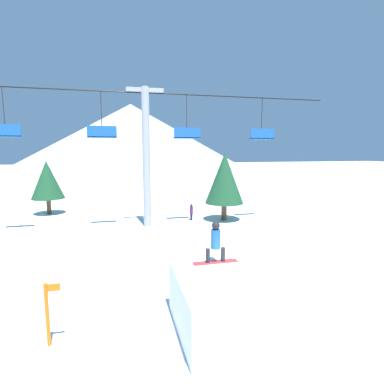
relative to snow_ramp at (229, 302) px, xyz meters
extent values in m
plane|color=white|center=(0.53, -0.66, -0.80)|extent=(220.00, 220.00, 0.00)
cone|color=silver|center=(0.53, 81.58, 8.22)|extent=(65.39, 65.39, 18.04)
cube|color=white|center=(0.00, 0.00, 0.00)|extent=(3.00, 3.20, 1.60)
cube|color=silver|center=(0.00, 1.55, 0.77)|extent=(3.00, 0.10, 0.06)
cube|color=#B22D2D|center=(-0.08, 1.07, 0.82)|extent=(1.45, 0.26, 0.03)
cylinder|color=black|center=(-0.33, 1.07, 1.05)|extent=(0.13, 0.13, 0.45)
cylinder|color=black|center=(0.18, 1.07, 1.05)|extent=(0.13, 0.13, 0.45)
cylinder|color=#1E5693|center=(-0.08, 1.07, 1.58)|extent=(0.30, 0.30, 0.61)
sphere|color=black|center=(-0.08, 1.07, 2.02)|extent=(0.26, 0.26, 0.26)
cylinder|color=#9E9EA3|center=(-1.23, 12.45, 3.81)|extent=(0.51, 0.51, 9.22)
cube|color=#9E9EA3|center=(-1.23, 12.45, 8.21)|extent=(2.40, 0.24, 0.24)
cylinder|color=black|center=(-1.23, 12.45, 8.01)|extent=(25.89, 0.08, 0.08)
cylinder|color=#28282D|center=(-9.48, 12.45, 6.59)|extent=(0.06, 0.06, 2.84)
cube|color=#195199|center=(-9.48, 12.45, 5.17)|extent=(1.80, 0.44, 0.08)
cube|color=#195199|center=(-9.48, 12.27, 5.52)|extent=(1.80, 0.08, 0.70)
cylinder|color=#28282D|center=(-3.98, 12.45, 6.59)|extent=(0.06, 0.06, 2.84)
cube|color=#195199|center=(-3.98, 12.45, 5.17)|extent=(1.80, 0.44, 0.08)
cube|color=#195199|center=(-3.98, 12.27, 5.52)|extent=(1.80, 0.08, 0.70)
cylinder|color=#28282D|center=(1.52, 12.45, 6.59)|extent=(0.06, 0.06, 2.84)
cube|color=#195199|center=(1.52, 12.45, 5.17)|extent=(1.80, 0.44, 0.08)
cube|color=#195199|center=(1.52, 12.27, 5.52)|extent=(1.80, 0.08, 0.70)
cylinder|color=#28282D|center=(7.03, 12.45, 6.59)|extent=(0.06, 0.06, 2.84)
cube|color=#195199|center=(7.03, 12.45, 5.17)|extent=(1.80, 0.44, 0.08)
cube|color=#195199|center=(7.03, 12.27, 5.52)|extent=(1.80, 0.08, 0.70)
cylinder|color=#4C3823|center=(4.47, 12.97, -0.16)|extent=(0.39, 0.39, 1.29)
cone|color=#194728|center=(4.47, 12.97, 2.33)|extent=(2.82, 2.82, 3.70)
cylinder|color=#4C3823|center=(-8.68, 18.32, -0.17)|extent=(0.34, 0.34, 1.27)
cone|color=#194728|center=(-8.68, 18.32, 2.01)|extent=(2.53, 2.53, 3.07)
cylinder|color=orange|center=(-4.95, 0.37, 0.07)|extent=(0.10, 0.10, 1.74)
cube|color=orange|center=(-4.77, 0.37, 0.81)|extent=(0.36, 0.02, 0.20)
cylinder|color=black|center=(2.08, 13.43, -0.58)|extent=(0.17, 0.17, 0.45)
cylinder|color=#471956|center=(2.08, 13.43, -0.05)|extent=(0.24, 0.24, 0.60)
sphere|color=#232328|center=(2.08, 13.43, 0.34)|extent=(0.18, 0.18, 0.18)
camera|label=1|loc=(-2.96, -7.67, 4.38)|focal=28.00mm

